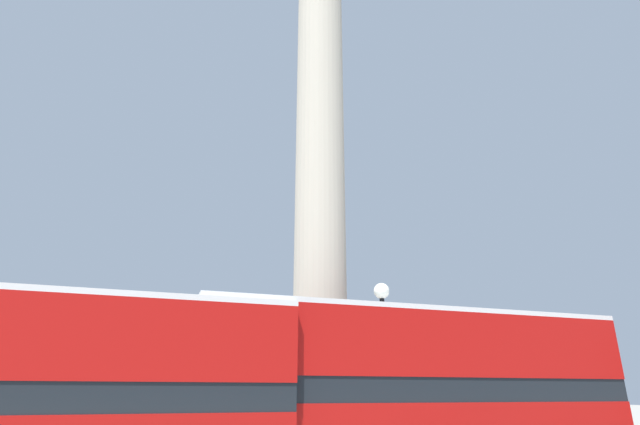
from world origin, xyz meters
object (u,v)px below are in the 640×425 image
object	(u,v)px
monument_column	(320,192)
bus_c	(415,392)
equestrian_statue	(465,412)
street_lamp	(385,361)
bus_b	(8,396)

from	to	relation	value
monument_column	bus_c	world-z (taller)	monument_column
bus_c	equestrian_statue	bearing A→B (deg)	50.63
equestrian_statue	bus_c	bearing A→B (deg)	-98.42
street_lamp	bus_c	bearing A→B (deg)	-85.38
bus_c	street_lamp	bearing A→B (deg)	94.99
bus_c	street_lamp	world-z (taller)	street_lamp
equestrian_statue	street_lamp	xyz separation A→B (m)	(-8.52, -8.70, 1.72)
monument_column	street_lamp	size ratio (longest dim) A/B	4.59
bus_b	street_lamp	size ratio (longest dim) A/B	1.96
bus_b	equestrian_statue	bearing A→B (deg)	30.95
monument_column	bus_b	world-z (taller)	monument_column
bus_b	street_lamp	xyz separation A→B (m)	(8.78, 1.63, 0.91)
bus_c	equestrian_statue	world-z (taller)	equestrian_statue
bus_b	bus_c	xyz separation A→B (m)	(8.90, 0.22, 0.07)
bus_b	equestrian_statue	xyz separation A→B (m)	(17.30, 10.33, -0.81)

